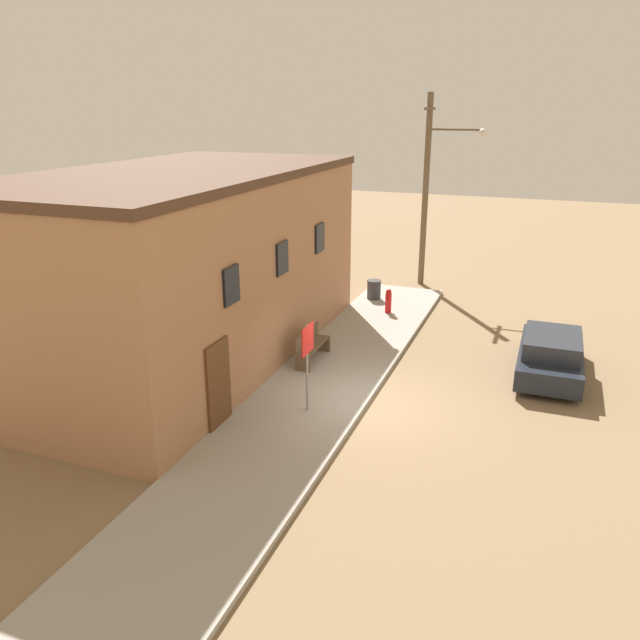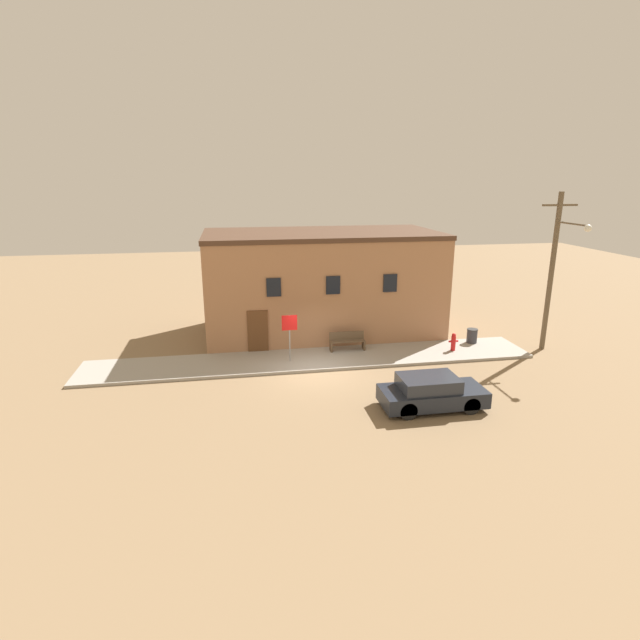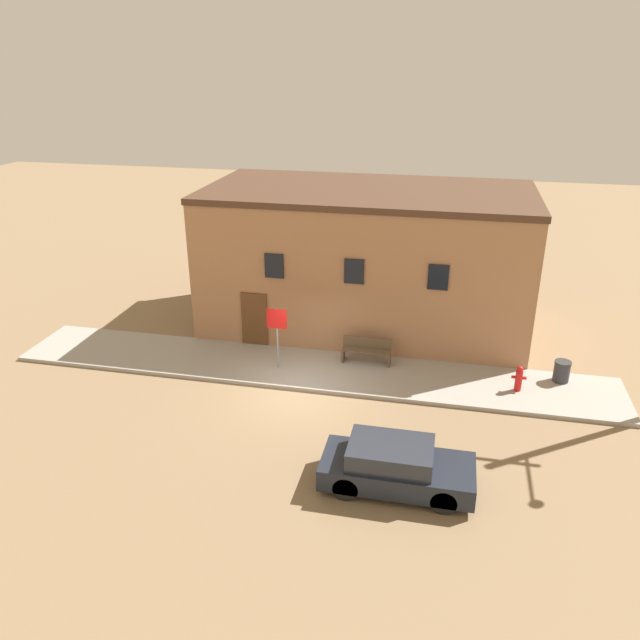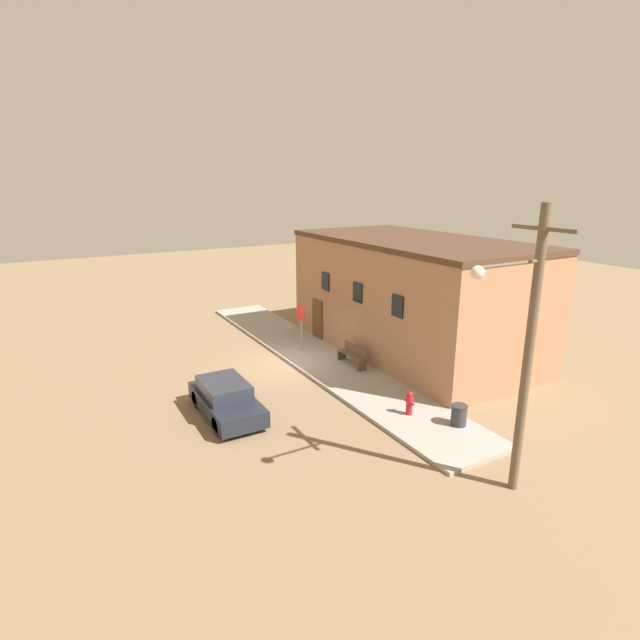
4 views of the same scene
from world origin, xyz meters
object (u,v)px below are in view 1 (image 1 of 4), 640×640
at_px(stop_sign, 307,351).
at_px(trash_bin, 374,289).
at_px(utility_pole, 430,185).
at_px(fire_hydrant, 388,301).
at_px(bench, 311,346).
at_px(parked_car, 551,355).

distance_m(stop_sign, trash_bin, 9.75).
distance_m(trash_bin, utility_pole, 5.11).
bearing_deg(utility_pole, fire_hydrant, 175.80).
height_order(fire_hydrant, bench, bench).
distance_m(bench, trash_bin, 6.63).
bearing_deg(trash_bin, stop_sign, -173.62).
height_order(stop_sign, bench, stop_sign).
bearing_deg(bench, utility_pole, -7.57).
bearing_deg(utility_pole, trash_bin, 158.16).
height_order(fire_hydrant, trash_bin, fire_hydrant).
bearing_deg(trash_bin, fire_hydrant, -146.74).
distance_m(stop_sign, parked_car, 7.32).
distance_m(stop_sign, utility_pole, 13.13).
relative_size(utility_pole, parked_car, 1.99).
height_order(stop_sign, parked_car, stop_sign).
distance_m(fire_hydrant, bench, 5.25).
relative_size(stop_sign, parked_car, 0.57).
bearing_deg(parked_car, fire_hydrant, 58.45).
relative_size(fire_hydrant, stop_sign, 0.40).
relative_size(fire_hydrant, parked_car, 0.23).
xyz_separation_m(stop_sign, bench, (2.98, 1.08, -1.10)).
relative_size(stop_sign, bench, 1.28).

